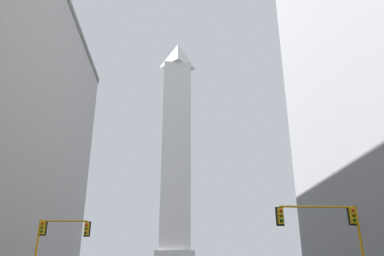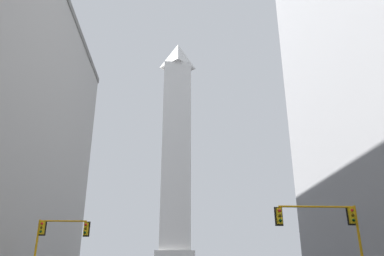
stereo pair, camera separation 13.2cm
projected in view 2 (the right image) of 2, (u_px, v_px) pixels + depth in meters
obelisk at (176, 155)px, 96.67m from camera, size 9.14×9.14×64.51m
traffic_light_mid_right at (330, 226)px, 26.07m from camera, size 5.97×0.50×6.12m
traffic_light_mid_left at (54, 237)px, 32.78m from camera, size 4.63×0.53×6.12m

